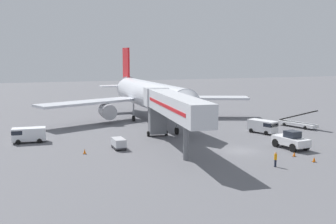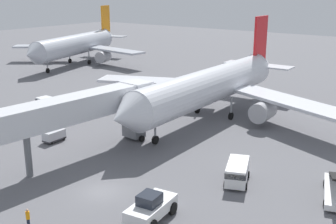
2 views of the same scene
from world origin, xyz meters
name	(u,v)px [view 2 (image 2 of 2)]	position (x,y,z in m)	size (l,w,h in m)	color
ground_plane	(102,192)	(0.00, 0.00, 0.00)	(300.00, 300.00, 0.00)	slate
airplane_at_gate	(213,85)	(-4.33, 27.31, 4.91)	(42.30, 42.60, 14.08)	silver
jet_bridge	(79,110)	(-8.00, 4.63, 5.71)	(5.13, 23.64, 7.48)	silver
pushback_tug	(151,207)	(6.96, -1.19, 1.15)	(3.14, 5.36, 2.46)	white
belt_loader_truck	(335,189)	(18.10, 12.17, 0.78)	(3.80, 7.30, 3.33)	white
service_van_mid_left	(49,104)	(-26.29, 14.64, 1.22)	(4.73, 2.53, 2.13)	white
service_van_mid_center	(237,172)	(9.41, 9.42, 1.20)	(3.60, 5.06, 2.10)	white
baggage_cart_far_center	(54,135)	(-14.89, 6.32, 0.79)	(1.53, 2.83, 1.42)	#38383D
ground_crew_worker_foreground	(28,218)	(-0.19, -8.17, 0.91)	(0.38, 0.38, 1.73)	#1E2333
safety_cone_alpha	(23,134)	(-19.58, 5.01, 0.32)	(0.42, 0.42, 0.64)	black
airplane_background	(77,45)	(-55.72, 47.00, 4.87)	(36.05, 38.47, 13.92)	#B7BCC6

